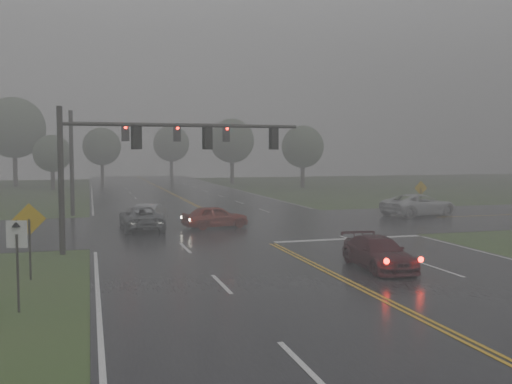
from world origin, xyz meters
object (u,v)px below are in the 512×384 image
object	(u,v)px
sedan_maroon	(378,269)
sedan_red	(215,228)
car_grey	(141,230)
sedan_silver	(150,224)
signal_gantry_near	(139,151)
signal_gantry_far	(127,142)
pickup_white	(419,216)

from	to	relation	value
sedan_maroon	sedan_red	size ratio (longest dim) A/B	1.07
sedan_maroon	car_grey	size ratio (longest dim) A/B	0.87
sedan_red	sedan_silver	size ratio (longest dim) A/B	0.99
sedan_silver	signal_gantry_near	distance (m)	11.17
sedan_red	signal_gantry_far	bearing A→B (deg)	15.54
sedan_maroon	car_grey	bearing A→B (deg)	121.79
sedan_silver	signal_gantry_far	distance (m)	8.71
sedan_silver	pickup_white	bearing A→B (deg)	-163.23
sedan_silver	signal_gantry_near	bearing A→B (deg)	100.37
sedan_silver	car_grey	world-z (taller)	car_grey
pickup_white	signal_gantry_far	distance (m)	22.50
signal_gantry_far	sedan_maroon	bearing A→B (deg)	-70.66
sedan_silver	signal_gantry_far	size ratio (longest dim) A/B	0.31
sedan_red	pickup_white	xyz separation A→B (m)	(15.87, 2.34, 0.00)
sedan_red	pickup_white	world-z (taller)	pickup_white
sedan_maroon	signal_gantry_near	size ratio (longest dim) A/B	0.38
car_grey	sedan_silver	bearing A→B (deg)	-109.08
sedan_red	car_grey	xyz separation A→B (m)	(-4.48, 0.56, 0.00)
car_grey	signal_gantry_near	distance (m)	8.95
sedan_maroon	sedan_silver	xyz separation A→B (m)	(-7.42, 17.06, 0.00)
sedan_red	sedan_silver	bearing A→B (deg)	41.04
pickup_white	signal_gantry_near	xyz separation A→B (m)	(-21.07, -9.34, 4.76)
pickup_white	signal_gantry_far	size ratio (longest dim) A/B	0.44
sedan_silver	signal_gantry_near	size ratio (longest dim) A/B	0.36
sedan_red	pickup_white	size ratio (longest dim) A/B	0.70
car_grey	signal_gantry_far	bearing A→B (deg)	-90.96
pickup_white	sedan_maroon	bearing A→B (deg)	131.19
sedan_maroon	signal_gantry_near	xyz separation A→B (m)	(-8.88, 7.06, 4.76)
car_grey	signal_gantry_near	world-z (taller)	signal_gantry_near
sedan_maroon	sedan_silver	size ratio (longest dim) A/B	1.07
sedan_maroon	sedan_red	distance (m)	14.53
sedan_red	pickup_white	distance (m)	16.04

